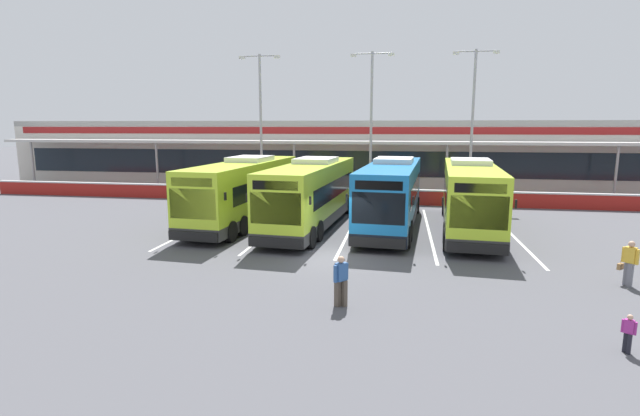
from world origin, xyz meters
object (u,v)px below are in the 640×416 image
object	(u,v)px
coach_bus_leftmost	(245,192)
lamp_post_centre	(371,116)
pedestrian_child	(628,332)
lamp_post_east	(473,116)
pedestrian_in_dark_coat	(341,279)
coach_bus_left_centre	(312,195)
lamp_post_west	(261,116)
coach_bus_right_centre	(470,198)
pedestrian_with_handbag	(629,262)
coach_bus_centre	(392,195)

from	to	relation	value
coach_bus_leftmost	lamp_post_centre	distance (m)	13.31
pedestrian_child	lamp_post_east	xyz separation A→B (m)	(-0.56, 24.75, 5.75)
coach_bus_leftmost	pedestrian_in_dark_coat	xyz separation A→B (m)	(7.14, -12.02, -0.91)
coach_bus_left_centre	lamp_post_centre	world-z (taller)	lamp_post_centre
pedestrian_child	coach_bus_leftmost	bearing A→B (deg)	136.29
pedestrian_child	lamp_post_west	bearing A→B (deg)	124.28
coach_bus_leftmost	coach_bus_right_centre	size ratio (longest dim) A/B	1.00
coach_bus_right_centre	lamp_post_centre	distance (m)	13.09
pedestrian_with_handbag	lamp_post_centre	size ratio (longest dim) A/B	0.15
pedestrian_child	lamp_post_centre	bearing A→B (deg)	108.01
pedestrian_with_handbag	pedestrian_in_dark_coat	bearing A→B (deg)	-159.55
coach_bus_leftmost	coach_bus_left_centre	world-z (taller)	same
coach_bus_centre	pedestrian_in_dark_coat	xyz separation A→B (m)	(-1.28, -12.24, -0.91)
coach_bus_centre	pedestrian_child	xyz separation A→B (m)	(6.12, -14.11, -1.24)
coach_bus_leftmost	pedestrian_child	bearing A→B (deg)	-43.71
pedestrian_with_handbag	pedestrian_in_dark_coat	world-z (taller)	same
pedestrian_in_dark_coat	coach_bus_left_centre	bearing A→B (deg)	105.07
coach_bus_leftmost	coach_bus_right_centre	bearing A→B (deg)	-0.18
pedestrian_in_dark_coat	lamp_post_centre	distance (m)	23.35
coach_bus_centre	lamp_post_west	world-z (taller)	lamp_post_west
coach_bus_leftmost	coach_bus_left_centre	xyz separation A→B (m)	(4.04, -0.53, 0.00)
pedestrian_child	pedestrian_in_dark_coat	bearing A→B (deg)	165.81
lamp_post_west	lamp_post_centre	xyz separation A→B (m)	(8.64, 0.18, 0.00)
pedestrian_child	lamp_post_centre	distance (m)	26.48
lamp_post_west	coach_bus_leftmost	bearing A→B (deg)	-78.72
coach_bus_centre	lamp_post_east	bearing A→B (deg)	62.39
pedestrian_with_handbag	lamp_post_centre	xyz separation A→B (m)	(-10.31, 19.08, 5.43)
coach_bus_leftmost	pedestrian_with_handbag	xyz separation A→B (m)	(16.86, -8.40, -0.93)
coach_bus_right_centre	pedestrian_child	xyz separation A→B (m)	(1.99, -13.86, -1.24)
lamp_post_west	lamp_post_east	distance (m)	16.07
lamp_post_west	lamp_post_centre	bearing A→B (deg)	1.22
pedestrian_child	lamp_post_east	bearing A→B (deg)	91.30
coach_bus_left_centre	pedestrian_in_dark_coat	xyz separation A→B (m)	(3.09, -11.49, -0.91)
coach_bus_centre	coach_bus_right_centre	distance (m)	4.14
coach_bus_centre	coach_bus_right_centre	bearing A→B (deg)	-3.53
coach_bus_leftmost	coach_bus_left_centre	bearing A→B (deg)	-7.47
pedestrian_in_dark_coat	pedestrian_child	xyz separation A→B (m)	(7.40, -1.87, -0.33)
coach_bus_left_centre	coach_bus_right_centre	bearing A→B (deg)	3.31
lamp_post_west	pedestrian_in_dark_coat	bearing A→B (deg)	-67.72
coach_bus_leftmost	pedestrian_in_dark_coat	bearing A→B (deg)	-59.31
pedestrian_in_dark_coat	lamp_post_west	xyz separation A→B (m)	(-9.23, 22.52, 5.42)
lamp_post_centre	lamp_post_east	xyz separation A→B (m)	(7.43, 0.17, 0.00)
coach_bus_leftmost	coach_bus_right_centre	distance (m)	12.54
coach_bus_centre	pedestrian_child	world-z (taller)	coach_bus_centre
lamp_post_centre	lamp_post_west	bearing A→B (deg)	-178.78
coach_bus_right_centre	lamp_post_centre	bearing A→B (deg)	119.24
coach_bus_leftmost	coach_bus_centre	size ratio (longest dim) A/B	1.00
coach_bus_right_centre	lamp_post_east	size ratio (longest dim) A/B	1.12
pedestrian_in_dark_coat	coach_bus_centre	bearing A→B (deg)	84.05
pedestrian_with_handbag	pedestrian_in_dark_coat	distance (m)	10.37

